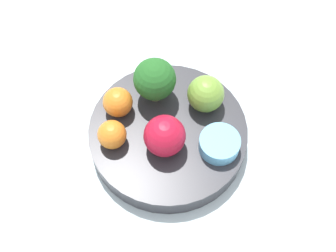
% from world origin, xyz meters
% --- Properties ---
extents(ground_plane, '(6.00, 6.00, 0.00)m').
position_xyz_m(ground_plane, '(0.00, 0.00, 0.00)').
color(ground_plane, gray).
extents(table_surface, '(1.20, 1.20, 0.02)m').
position_xyz_m(table_surface, '(0.00, 0.00, 0.01)').
color(table_surface, silver).
rests_on(table_surface, ground_plane).
extents(bowl, '(0.21, 0.21, 0.03)m').
position_xyz_m(bowl, '(0.00, 0.00, 0.04)').
color(bowl, '#2D2D33').
rests_on(bowl, table_surface).
extents(broccoli, '(0.06, 0.06, 0.07)m').
position_xyz_m(broccoli, '(0.05, 0.03, 0.09)').
color(broccoli, '#8CB76B').
rests_on(broccoli, bowl).
extents(apple_red, '(0.05, 0.05, 0.05)m').
position_xyz_m(apple_red, '(-0.02, 0.00, 0.08)').
color(apple_red, '#B7142D').
rests_on(apple_red, bowl).
extents(apple_green, '(0.05, 0.05, 0.05)m').
position_xyz_m(apple_green, '(0.05, -0.04, 0.08)').
color(apple_green, olive).
rests_on(apple_green, bowl).
extents(orange_front, '(0.04, 0.04, 0.04)m').
position_xyz_m(orange_front, '(0.02, 0.07, 0.07)').
color(orange_front, orange).
rests_on(orange_front, bowl).
extents(orange_back, '(0.04, 0.04, 0.04)m').
position_xyz_m(orange_back, '(-0.03, 0.07, 0.07)').
color(orange_back, orange).
rests_on(orange_back, bowl).
extents(small_cup, '(0.05, 0.05, 0.02)m').
position_xyz_m(small_cup, '(-0.01, -0.07, 0.06)').
color(small_cup, '#66B2DB').
rests_on(small_cup, bowl).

